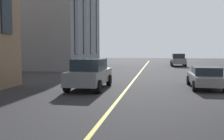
% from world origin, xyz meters
% --- Properties ---
extents(lane_centre_line, '(80.00, 0.16, 0.01)m').
position_xyz_m(lane_centre_line, '(20.00, 0.00, 0.00)').
color(lane_centre_line, '#D8C64C').
rests_on(lane_centre_line, ground_plane).
extents(car_grey_far, '(4.70, 2.14, 1.88)m').
position_xyz_m(car_grey_far, '(18.98, 2.31, 0.97)').
color(car_grey_far, slate).
rests_on(car_grey_far, ground_plane).
extents(car_grey_near, '(4.40, 1.95, 1.37)m').
position_xyz_m(car_grey_near, '(20.50, -4.90, 0.70)').
color(car_grey_near, slate).
rests_on(car_grey_near, ground_plane).
extents(car_grey_parked_a, '(4.70, 2.14, 1.88)m').
position_xyz_m(car_grey_parked_a, '(42.80, -4.90, 0.97)').
color(car_grey_parked_a, slate).
rests_on(car_grey_parked_a, ground_plane).
extents(building_left_far, '(13.82, 12.86, 13.87)m').
position_xyz_m(building_left_far, '(37.15, 13.87, 6.94)').
color(building_left_far, slate).
rests_on(building_left_far, ground_plane).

